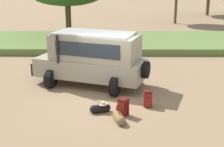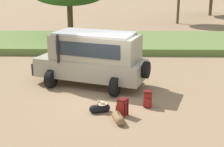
{
  "view_description": "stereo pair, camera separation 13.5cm",
  "coord_description": "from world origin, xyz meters",
  "px_view_note": "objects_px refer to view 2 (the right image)",
  "views": [
    {
      "loc": [
        0.3,
        -12.05,
        4.73
      ],
      "look_at": [
        0.2,
        0.05,
        1.0
      ],
      "focal_mm": 50.0,
      "sensor_mm": 36.0,
      "label": 1
    },
    {
      "loc": [
        0.43,
        -12.05,
        4.73
      ],
      "look_at": [
        0.2,
        0.05,
        1.0
      ],
      "focal_mm": 50.0,
      "sensor_mm": 36.0,
      "label": 2
    }
  ],
  "objects_px": {
    "safari_vehicle": "(93,57)",
    "duffel_bag_low_black_case": "(100,108)",
    "backpack_beside_front_wheel": "(148,99)",
    "backpack_cluster_center": "(122,107)",
    "duffel_bag_soft_canvas": "(118,118)"
  },
  "relations": [
    {
      "from": "backpack_cluster_center",
      "to": "duffel_bag_soft_canvas",
      "type": "relative_size",
      "value": 0.81
    },
    {
      "from": "safari_vehicle",
      "to": "backpack_beside_front_wheel",
      "type": "xyz_separation_m",
      "value": [
        2.28,
        -2.5,
        -0.99
      ]
    },
    {
      "from": "backpack_beside_front_wheel",
      "to": "duffel_bag_soft_canvas",
      "type": "xyz_separation_m",
      "value": [
        -1.13,
        -1.38,
        -0.15
      ]
    },
    {
      "from": "safari_vehicle",
      "to": "duffel_bag_soft_canvas",
      "type": "bearing_deg",
      "value": -73.54
    },
    {
      "from": "backpack_cluster_center",
      "to": "duffel_bag_soft_canvas",
      "type": "distance_m",
      "value": 0.61
    },
    {
      "from": "duffel_bag_low_black_case",
      "to": "backpack_cluster_center",
      "type": "bearing_deg",
      "value": -16.59
    },
    {
      "from": "backpack_beside_front_wheel",
      "to": "duffel_bag_low_black_case",
      "type": "bearing_deg",
      "value": -162.61
    },
    {
      "from": "backpack_cluster_center",
      "to": "duffel_bag_low_black_case",
      "type": "bearing_deg",
      "value": 163.41
    },
    {
      "from": "safari_vehicle",
      "to": "duffel_bag_low_black_case",
      "type": "bearing_deg",
      "value": -81.21
    },
    {
      "from": "safari_vehicle",
      "to": "duffel_bag_soft_canvas",
      "type": "relative_size",
      "value": 6.98
    },
    {
      "from": "safari_vehicle",
      "to": "backpack_beside_front_wheel",
      "type": "bearing_deg",
      "value": -47.72
    },
    {
      "from": "safari_vehicle",
      "to": "duffel_bag_low_black_case",
      "type": "xyz_separation_m",
      "value": [
        0.47,
        -3.07,
        -1.14
      ]
    },
    {
      "from": "duffel_bag_low_black_case",
      "to": "duffel_bag_soft_canvas",
      "type": "bearing_deg",
      "value": -50.48
    },
    {
      "from": "backpack_beside_front_wheel",
      "to": "backpack_cluster_center",
      "type": "distance_m",
      "value": 1.27
    },
    {
      "from": "safari_vehicle",
      "to": "backpack_cluster_center",
      "type": "bearing_deg",
      "value": -68.62
    }
  ]
}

